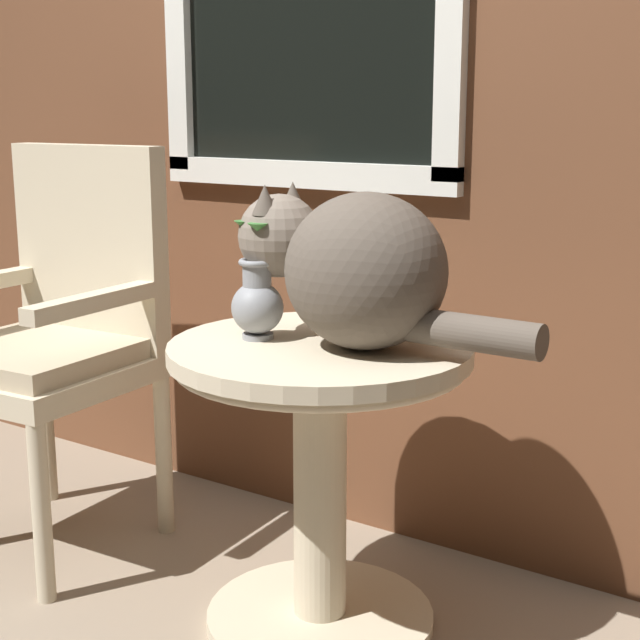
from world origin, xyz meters
name	(u,v)px	position (x,y,z in m)	size (l,w,h in m)	color
ground_plane	(189,631)	(0.00, 0.00, 0.00)	(6.00, 6.00, 0.00)	gray
back_wall	(362,34)	(-0.01, 0.70, 1.30)	(4.00, 0.07, 2.60)	brown
wicker_side_table	(320,437)	(0.22, 0.19, 0.44)	(0.64, 0.64, 0.64)	beige
wicker_chair	(57,327)	(-0.60, 0.19, 0.57)	(0.51, 0.51, 1.03)	beige
cat	(356,268)	(0.29, 0.21, 0.81)	(0.68, 0.32, 0.33)	brown
pewter_vase_with_ivy	(257,299)	(0.09, 0.15, 0.73)	(0.11, 0.11, 0.25)	gray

